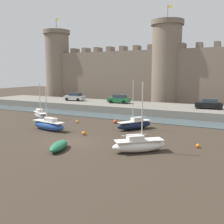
% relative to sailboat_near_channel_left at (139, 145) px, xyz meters
% --- Properties ---
extents(ground_plane, '(160.00, 160.00, 0.00)m').
position_rel_sailboat_near_channel_left_xyz_m(ground_plane, '(-7.27, -0.03, -0.64)').
color(ground_plane, '#382D23').
extents(water_channel, '(80.00, 4.50, 0.10)m').
position_rel_sailboat_near_channel_left_xyz_m(water_channel, '(-7.27, 15.32, -0.59)').
color(water_channel, '#47565B').
rests_on(water_channel, ground).
extents(quay_road, '(69.73, 10.00, 1.27)m').
position_rel_sailboat_near_channel_left_xyz_m(quay_road, '(-7.27, 22.57, -0.01)').
color(quay_road, slate).
rests_on(quay_road, ground).
extents(castle, '(64.55, 6.82, 20.59)m').
position_rel_sailboat_near_channel_left_xyz_m(castle, '(-7.27, 34.40, 6.83)').
color(castle, '#7A6B5B').
rests_on(castle, ground).
extents(sailboat_near_channel_left, '(4.66, 4.25, 6.20)m').
position_rel_sailboat_near_channel_left_xyz_m(sailboat_near_channel_left, '(0.00, 0.00, 0.00)').
color(sailboat_near_channel_left, silver).
rests_on(sailboat_near_channel_left, ground).
extents(rowboat_midflat_centre, '(2.00, 3.42, 0.77)m').
position_rel_sailboat_near_channel_left_xyz_m(rowboat_midflat_centre, '(-6.65, -2.76, -0.24)').
color(rowboat_midflat_centre, '#1E6B47').
rests_on(rowboat_midflat_centre, ground).
extents(sailboat_midflat_right, '(3.69, 4.81, 6.11)m').
position_rel_sailboat_near_channel_left_xyz_m(sailboat_midflat_right, '(-3.84, 8.48, -0.03)').
color(sailboat_midflat_right, '#141E3D').
rests_on(sailboat_midflat_right, ground).
extents(sailboat_foreground_centre, '(4.31, 3.20, 5.39)m').
position_rel_sailboat_near_channel_left_xyz_m(sailboat_foreground_centre, '(-19.12, 8.59, -0.01)').
color(sailboat_foreground_centre, gray).
rests_on(sailboat_foreground_centre, ground).
extents(sailboat_near_channel_right, '(5.31, 2.08, 5.19)m').
position_rel_sailboat_near_channel_left_xyz_m(sailboat_near_channel_right, '(-12.94, 3.24, 0.01)').
color(sailboat_near_channel_right, '#234793').
rests_on(sailboat_near_channel_right, ground).
extents(mooring_buoy_near_shore, '(0.45, 0.45, 0.45)m').
position_rel_sailboat_near_channel_left_xyz_m(mooring_buoy_near_shore, '(-7.77, 3.08, -0.42)').
color(mooring_buoy_near_shore, orange).
rests_on(mooring_buoy_near_shore, ground).
extents(mooring_buoy_mid_mud, '(0.37, 0.37, 0.37)m').
position_rel_sailboat_near_channel_left_xyz_m(mooring_buoy_mid_mud, '(-12.46, 8.65, -0.46)').
color(mooring_buoy_mid_mud, orange).
rests_on(mooring_buoy_mid_mud, ground).
extents(mooring_buoy_near_channel, '(0.39, 0.39, 0.39)m').
position_rel_sailboat_near_channel_left_xyz_m(mooring_buoy_near_channel, '(4.46, 3.69, -0.45)').
color(mooring_buoy_near_channel, orange).
rests_on(mooring_buoy_near_channel, ground).
extents(mooring_buoy_off_centre, '(0.52, 0.52, 0.52)m').
position_rel_sailboat_near_channel_left_xyz_m(mooring_buoy_off_centre, '(-7.62, 10.77, -0.38)').
color(mooring_buoy_off_centre, '#E04C1E').
rests_on(mooring_buoy_off_centre, ground).
extents(car_quay_centre_east, '(4.22, 2.13, 1.62)m').
position_rel_sailboat_near_channel_left_xyz_m(car_quay_centre_east, '(-12.79, 22.82, 1.41)').
color(car_quay_centre_east, '#1E6638').
rests_on(car_quay_centre_east, quay_road).
extents(car_quay_centre_west, '(4.22, 2.13, 1.62)m').
position_rel_sailboat_near_channel_left_xyz_m(car_quay_centre_west, '(3.14, 22.28, 1.41)').
color(car_quay_centre_west, black).
rests_on(car_quay_centre_west, quay_road).
extents(car_quay_east, '(4.22, 2.13, 1.62)m').
position_rel_sailboat_near_channel_left_xyz_m(car_quay_east, '(-22.61, 22.57, 1.41)').
color(car_quay_east, '#B2B5B7').
rests_on(car_quay_east, quay_road).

